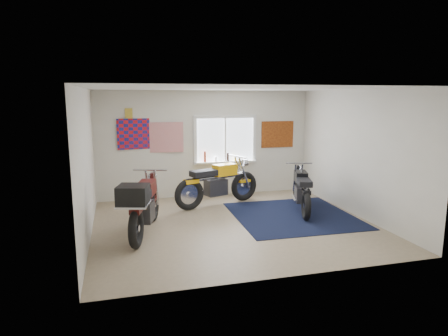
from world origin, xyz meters
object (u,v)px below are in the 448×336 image
object	(u,v)px
yellow_triumph	(217,184)
maroon_tourer	(143,205)
black_chrome_bike	(301,191)
navy_rug	(293,215)

from	to	relation	value
yellow_triumph	maroon_tourer	size ratio (longest dim) A/B	1.00
yellow_triumph	black_chrome_bike	size ratio (longest dim) A/B	1.13
black_chrome_bike	navy_rug	bearing A→B (deg)	149.79
yellow_triumph	maroon_tourer	xyz separation A→B (m)	(-1.84, -1.73, 0.08)
black_chrome_bike	yellow_triumph	bearing A→B (deg)	78.06
black_chrome_bike	maroon_tourer	distance (m)	3.63
navy_rug	black_chrome_bike	distance (m)	0.63
navy_rug	black_chrome_bike	world-z (taller)	black_chrome_bike
navy_rug	maroon_tourer	distance (m)	3.30
navy_rug	yellow_triumph	size ratio (longest dim) A/B	1.18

